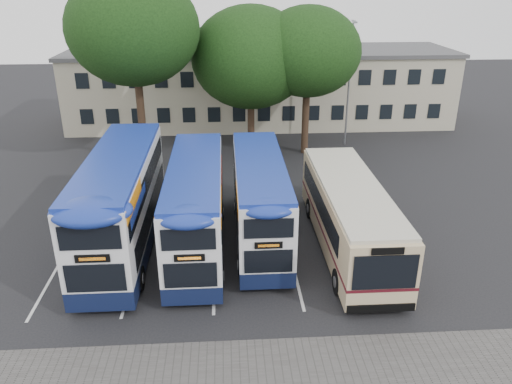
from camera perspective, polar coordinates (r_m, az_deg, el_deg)
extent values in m
plane|color=black|center=(20.33, 6.04, -12.58)|extent=(120.00, 120.00, 0.00)
cube|color=silver|center=(25.46, -20.72, -6.09)|extent=(0.12, 11.00, 0.01)
cube|color=silver|center=(24.64, -12.89, -6.09)|extent=(0.12, 11.00, 0.01)
cube|color=silver|center=(24.30, -4.68, -5.96)|extent=(0.12, 11.00, 0.01)
cube|color=silver|center=(24.45, 3.59, -5.72)|extent=(0.12, 11.00, 0.01)
cube|color=silver|center=(25.11, 11.58, -5.37)|extent=(0.12, 11.00, 0.01)
cube|color=#BBAD96|center=(44.18, 0.51, 11.88)|extent=(32.00, 8.00, 6.00)
cube|color=#4C4C4F|center=(43.66, 0.53, 15.80)|extent=(32.40, 8.40, 0.30)
cube|color=black|center=(40.57, 0.92, 8.93)|extent=(30.00, 0.06, 1.20)
cube|color=black|center=(39.95, 0.94, 12.82)|extent=(30.00, 0.06, 1.20)
cylinder|color=gray|center=(38.02, 10.56, 11.88)|extent=(0.14, 0.14, 9.00)
cube|color=gray|center=(37.40, 11.09, 18.64)|extent=(0.12, 0.80, 0.12)
cube|color=gray|center=(37.01, 11.24, 18.50)|extent=(0.25, 0.50, 0.12)
cylinder|color=black|center=(34.06, -12.94, 8.22)|extent=(0.50, 0.50, 6.56)
ellipsoid|color=black|center=(33.08, -13.86, 17.67)|extent=(8.19, 8.19, 6.96)
cylinder|color=black|center=(36.40, -0.57, 8.48)|extent=(0.50, 0.50, 4.95)
ellipsoid|color=black|center=(35.53, -0.60, 15.13)|extent=(8.24, 8.24, 7.00)
cylinder|color=black|center=(36.09, 5.68, 8.51)|extent=(0.50, 0.50, 5.28)
ellipsoid|color=black|center=(35.20, 5.98, 15.67)|extent=(7.16, 7.16, 6.08)
cube|color=#0F183A|center=(24.46, -14.72, -4.59)|extent=(2.60, 10.91, 0.83)
cube|color=white|center=(23.60, -15.22, -0.24)|extent=(2.60, 10.91, 3.22)
cube|color=#19329A|center=(23.00, -15.65, 3.55)|extent=(2.54, 10.69, 0.31)
cube|color=black|center=(24.23, -14.87, -1.85)|extent=(2.64, 9.66, 1.04)
cube|color=black|center=(23.32, -15.41, 1.39)|extent=(2.64, 10.28, 0.93)
cube|color=orange|center=(19.61, -13.76, -0.89)|extent=(0.02, 3.32, 0.57)
cube|color=black|center=(18.88, -18.20, -7.25)|extent=(1.25, 0.06, 0.31)
cylinder|color=black|center=(27.57, -15.94, -1.90)|extent=(0.31, 1.04, 1.04)
cylinder|color=black|center=(27.15, -11.10, -1.80)|extent=(0.31, 1.04, 1.04)
cylinder|color=black|center=(21.83, -19.37, -9.50)|extent=(0.31, 1.04, 1.04)
cylinder|color=black|center=(21.30, -13.20, -9.58)|extent=(0.31, 1.04, 1.04)
cube|color=#0F183A|center=(23.81, -6.68, -4.90)|extent=(2.37, 9.94, 0.76)
cube|color=white|center=(22.99, -6.89, -0.85)|extent=(2.37, 9.94, 2.93)
cube|color=#19329A|center=(22.42, -7.08, 2.67)|extent=(2.32, 9.74, 0.28)
cube|color=black|center=(23.59, -6.77, -2.35)|extent=(2.41, 8.80, 0.95)
cube|color=black|center=(22.73, -6.98, 0.67)|extent=(2.41, 9.37, 0.85)
cube|color=orange|center=(19.49, -4.02, -1.56)|extent=(0.02, 3.03, 0.52)
cube|color=black|center=(18.61, -7.61, -7.48)|extent=(1.14, 0.06, 0.28)
cylinder|color=black|center=(26.54, -8.69, -2.34)|extent=(0.28, 0.95, 0.95)
cylinder|color=black|center=(26.43, -4.07, -2.23)|extent=(0.28, 0.95, 0.95)
cylinder|color=black|center=(21.20, -9.98, -9.60)|extent=(0.28, 0.95, 0.95)
cylinder|color=black|center=(21.06, -4.11, -9.52)|extent=(0.28, 0.95, 0.95)
cube|color=red|center=(23.78, -3.94, 1.85)|extent=(0.02, 3.78, 0.80)
cube|color=#0F183A|center=(24.46, 0.44, -3.97)|extent=(2.28, 9.59, 0.73)
cube|color=white|center=(23.69, 0.45, -0.14)|extent=(2.28, 9.59, 2.83)
cube|color=#19329A|center=(23.14, 0.46, 3.17)|extent=(2.24, 9.40, 0.27)
cube|color=black|center=(24.26, 0.40, -1.56)|extent=(2.32, 8.50, 0.91)
cube|color=black|center=(23.44, 0.45, 1.29)|extent=(2.32, 9.04, 0.82)
cube|color=orange|center=(20.48, 4.30, -0.67)|extent=(0.02, 2.92, 0.50)
cube|color=black|center=(19.43, 1.45, -6.11)|extent=(1.10, 0.06, 0.27)
cylinder|color=black|center=(27.00, -2.17, -1.64)|extent=(0.27, 0.91, 0.91)
cylinder|color=black|center=(27.11, 2.20, -1.53)|extent=(0.27, 0.91, 0.91)
cylinder|color=black|center=(21.77, -1.72, -8.30)|extent=(0.27, 0.91, 0.91)
cylinder|color=black|center=(21.92, 3.74, -8.11)|extent=(0.27, 0.91, 0.91)
cube|color=#D4BA8D|center=(23.59, 10.62, -2.60)|extent=(2.71, 10.83, 2.76)
cube|color=beige|center=(23.00, 10.88, 0.61)|extent=(2.60, 10.40, 0.22)
cube|color=black|center=(23.87, 10.40, -1.04)|extent=(2.75, 8.67, 0.98)
cube|color=#501019|center=(23.79, 10.54, -3.59)|extent=(2.74, 10.85, 0.13)
cube|color=black|center=(18.87, 14.55, -8.89)|extent=(2.38, 0.06, 1.41)
cylinder|color=black|center=(20.78, 9.43, -10.08)|extent=(0.33, 1.08, 1.08)
cylinder|color=black|center=(21.44, 15.92, -9.60)|extent=(0.33, 1.08, 1.08)
cylinder|color=black|center=(26.70, 6.27, -1.87)|extent=(0.33, 1.08, 1.08)
cylinder|color=black|center=(27.22, 11.36, -1.70)|extent=(0.33, 1.08, 1.08)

